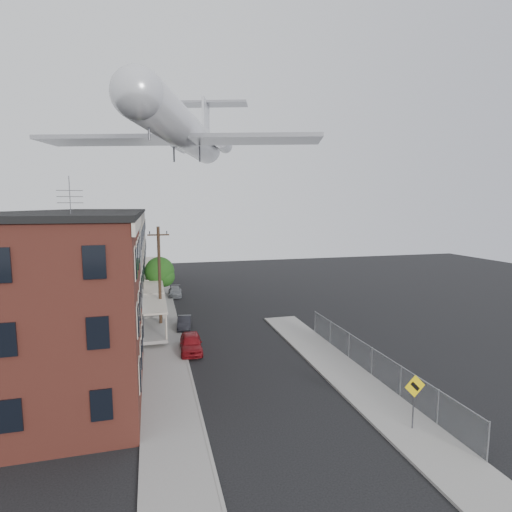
% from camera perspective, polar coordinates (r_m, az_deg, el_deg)
% --- Properties ---
extents(ground, '(120.00, 120.00, 0.00)m').
position_cam_1_polar(ground, '(20.55, 5.58, -24.22)').
color(ground, black).
rests_on(ground, ground).
extents(sidewalk_left, '(3.00, 62.00, 0.12)m').
position_cam_1_polar(sidewalk_left, '(41.79, -13.49, -7.82)').
color(sidewalk_left, gray).
rests_on(sidewalk_left, ground).
extents(sidewalk_right, '(3.00, 26.00, 0.12)m').
position_cam_1_polar(sidewalk_right, '(27.44, 12.24, -15.82)').
color(sidewalk_right, gray).
rests_on(sidewalk_right, ground).
extents(curb_left, '(0.15, 62.00, 0.14)m').
position_cam_1_polar(curb_left, '(41.84, -11.48, -7.73)').
color(curb_left, gray).
rests_on(curb_left, ground).
extents(curb_right, '(0.15, 26.00, 0.14)m').
position_cam_1_polar(curb_right, '(26.85, 9.37, -16.26)').
color(curb_right, gray).
rests_on(curb_right, ground).
extents(corner_building, '(10.31, 12.30, 12.15)m').
position_cam_1_polar(corner_building, '(24.73, -28.09, -6.63)').
color(corner_building, '#3A1612').
rests_on(corner_building, ground).
extents(row_house_a, '(11.98, 7.00, 10.30)m').
position_cam_1_polar(row_house_a, '(33.86, -24.41, -2.97)').
color(row_house_a, slate).
rests_on(row_house_a, ground).
extents(row_house_b, '(11.98, 7.00, 10.30)m').
position_cam_1_polar(row_house_b, '(40.70, -22.81, -1.29)').
color(row_house_b, gray).
rests_on(row_house_b, ground).
extents(row_house_c, '(11.98, 7.00, 10.30)m').
position_cam_1_polar(row_house_c, '(47.59, -21.67, -0.10)').
color(row_house_c, slate).
rests_on(row_house_c, ground).
extents(row_house_d, '(11.98, 7.00, 10.30)m').
position_cam_1_polar(row_house_d, '(54.50, -20.82, 0.79)').
color(row_house_d, gray).
rests_on(row_house_d, ground).
extents(row_house_e, '(11.98, 7.00, 10.30)m').
position_cam_1_polar(row_house_e, '(61.43, -20.16, 1.48)').
color(row_house_e, slate).
rests_on(row_house_e, ground).
extents(chainlink_fence, '(0.06, 18.06, 1.90)m').
position_cam_1_polar(chainlink_fence, '(26.98, 16.22, -14.22)').
color(chainlink_fence, gray).
rests_on(chainlink_fence, ground).
extents(warning_sign, '(1.10, 0.11, 2.80)m').
position_cam_1_polar(warning_sign, '(21.32, 21.68, -17.78)').
color(warning_sign, '#515156').
rests_on(warning_sign, ground).
extents(utility_pole, '(1.80, 0.26, 9.00)m').
position_cam_1_polar(utility_pole, '(34.94, -13.61, -2.99)').
color(utility_pole, black).
rests_on(utility_pole, ground).
extents(street_tree, '(3.22, 3.20, 5.20)m').
position_cam_1_polar(street_tree, '(44.93, -13.45, -2.35)').
color(street_tree, black).
rests_on(street_tree, ground).
extents(car_near, '(1.79, 4.02, 1.34)m').
position_cam_1_polar(car_near, '(30.47, -9.27, -12.16)').
color(car_near, maroon).
rests_on(car_near, ground).
extents(car_mid, '(1.51, 3.38, 1.08)m').
position_cam_1_polar(car_mid, '(36.05, -10.20, -9.35)').
color(car_mid, black).
rests_on(car_mid, ground).
extents(car_far, '(1.75, 3.87, 1.10)m').
position_cam_1_polar(car_far, '(48.86, -11.49, -5.01)').
color(car_far, slate).
rests_on(car_far, ground).
extents(airplane, '(26.17, 29.95, 8.68)m').
position_cam_1_polar(airplane, '(41.67, -10.05, 17.07)').
color(airplane, silver).
rests_on(airplane, ground).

